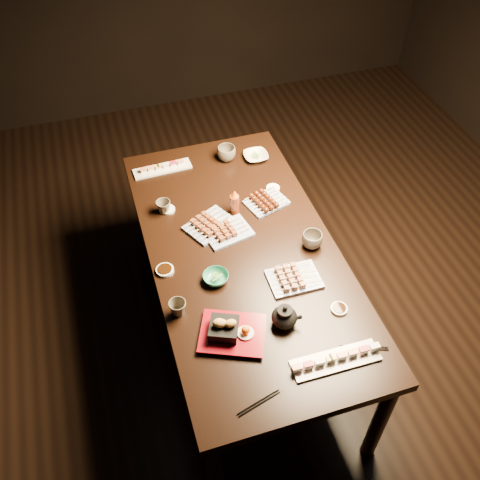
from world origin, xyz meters
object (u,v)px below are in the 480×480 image
at_px(yakitori_plate_center, 227,229).
at_px(yakitori_plate_right, 294,276).
at_px(teacup_mid_right, 312,240).
at_px(teacup_far_left, 164,207).
at_px(condiment_bottle, 235,201).
at_px(tempura_tray, 232,329).
at_px(teacup_far_right, 226,153).
at_px(yakitori_plate_left, 210,222).
at_px(edamame_bowl_green, 216,278).
at_px(teacup_near_left, 178,308).
at_px(dining_table, 243,297).
at_px(sushi_platter_far, 162,167).
at_px(edamame_bowl_cream, 256,156).
at_px(teapot, 284,315).
at_px(sushi_platter_near, 336,358).

relative_size(yakitori_plate_center, yakitori_plate_right, 0.97).
distance_m(yakitori_plate_right, teacup_mid_right, 0.24).
xyz_separation_m(teacup_far_left, condiment_bottle, (0.35, -0.11, 0.04)).
xyz_separation_m(tempura_tray, teacup_far_right, (0.32, 1.17, -0.01)).
height_order(tempura_tray, teacup_far_left, tempura_tray).
bearing_deg(yakitori_plate_left, teacup_far_right, 37.64).
distance_m(edamame_bowl_green, teacup_near_left, 0.25).
distance_m(yakitori_plate_left, edamame_bowl_green, 0.36).
bearing_deg(teacup_mid_right, teacup_far_left, 144.79).
height_order(dining_table, sushi_platter_far, sushi_platter_far).
relative_size(edamame_bowl_cream, teacup_far_left, 1.82).
distance_m(edamame_bowl_green, condiment_bottle, 0.47).
relative_size(teacup_mid_right, teapot, 0.76).
height_order(dining_table, teacup_far_right, teacup_far_right).
height_order(tempura_tray, teapot, teapot).
distance_m(dining_table, edamame_bowl_cream, 0.82).
relative_size(tempura_tray, condiment_bottle, 1.89).
distance_m(teacup_mid_right, condiment_bottle, 0.45).
bearing_deg(teacup_near_left, tempura_tray, -43.26).
bearing_deg(teacup_far_right, yakitori_plate_right, -87.41).
relative_size(yakitori_plate_left, edamame_bowl_green, 2.00).
bearing_deg(teacup_near_left, teacup_far_left, 83.64).
xyz_separation_m(edamame_bowl_green, teacup_far_left, (-0.14, 0.53, 0.02)).
bearing_deg(yakitori_plate_left, condiment_bottle, -3.84).
bearing_deg(condiment_bottle, teacup_near_left, -128.00).
bearing_deg(edamame_bowl_green, yakitori_plate_center, 63.45).
xyz_separation_m(dining_table, condiment_bottle, (0.04, 0.27, 0.45)).
height_order(yakitori_plate_right, teacup_mid_right, teacup_mid_right).
distance_m(sushi_platter_far, teacup_far_right, 0.38).
xyz_separation_m(sushi_platter_near, sushi_platter_far, (-0.43, 1.43, -0.00)).
bearing_deg(teacup_far_left, yakitori_plate_right, -52.77).
bearing_deg(edamame_bowl_cream, teacup_near_left, -125.70).
height_order(edamame_bowl_cream, teapot, teapot).
relative_size(teacup_mid_right, condiment_bottle, 0.70).
relative_size(tempura_tray, teacup_mid_right, 2.70).
height_order(sushi_platter_near, tempura_tray, tempura_tray).
bearing_deg(dining_table, tempura_tray, -111.16).
bearing_deg(edamame_bowl_cream, teapot, -102.46).
bearing_deg(edamame_bowl_green, yakitori_plate_right, -17.32).
xyz_separation_m(yakitori_plate_center, condiment_bottle, (0.08, 0.14, 0.04)).
bearing_deg(yakitori_plate_right, edamame_bowl_cream, 83.31).
distance_m(tempura_tray, teacup_far_right, 1.21).
xyz_separation_m(sushi_platter_far, yakitori_plate_left, (0.14, -0.52, 0.01)).
relative_size(sushi_platter_near, sushi_platter_far, 1.14).
distance_m(edamame_bowl_cream, teacup_near_left, 1.16).
bearing_deg(tempura_tray, yakitori_plate_left, 106.38).
distance_m(yakitori_plate_center, teapot, 0.60).
bearing_deg(teacup_far_right, dining_table, -99.95).
distance_m(edamame_bowl_cream, tempura_tray, 1.22).
bearing_deg(yakitori_plate_left, edamame_bowl_cream, 21.63).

